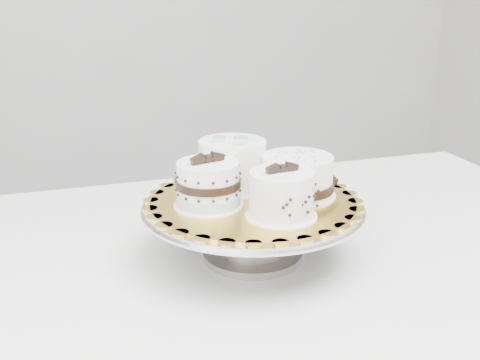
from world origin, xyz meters
name	(u,v)px	position (x,y,z in m)	size (l,w,h in m)	color
table	(268,290)	(-0.11, 0.09, 0.68)	(1.42, 1.03, 0.75)	white
cake_stand	(253,220)	(-0.14, 0.10, 0.82)	(0.35, 0.35, 0.10)	gray
cake_board	(253,201)	(-0.14, 0.10, 0.85)	(0.33, 0.33, 0.00)	gold
cake_swirl	(282,196)	(-0.14, 0.02, 0.88)	(0.11, 0.11, 0.08)	white
cake_banded	(208,186)	(-0.22, 0.10, 0.88)	(0.11, 0.11, 0.09)	white
cake_dots	(232,164)	(-0.15, 0.16, 0.89)	(0.13, 0.13, 0.08)	white
cake_ribbon	(298,177)	(-0.07, 0.09, 0.88)	(0.13, 0.13, 0.07)	white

